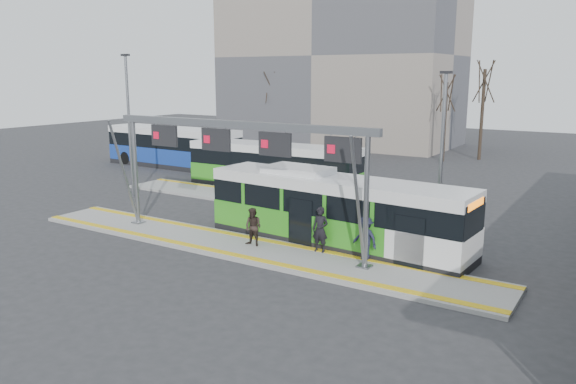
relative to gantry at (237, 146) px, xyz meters
The scene contains 18 objects.
ground 4.32m from the gantry, 36.20° to the right, with size 120.00×120.00×0.00m, color #2D2D30.
platform_main 4.25m from the gantry, 36.20° to the right, with size 22.00×3.00×0.15m, color gray.
platform_second 9.55m from the gantry, 115.25° to the left, with size 20.00×3.00×0.15m, color gray.
tactile_main 4.16m from the gantry, 36.20° to the right, with size 22.00×2.65×0.02m.
tactile_second 10.47m from the gantry, 112.32° to the left, with size 20.00×0.35×0.02m.
gantry is the anchor object (origin of this frame).
apartment_block 38.58m from the gantry, 110.90° to the left, with size 24.50×12.50×18.40m.
hero_bus 4.99m from the gantry, 35.12° to the left, with size 11.93×3.26×3.24m.
bg_bus_green 12.69m from the gantry, 116.81° to the left, with size 11.65×2.91×2.89m.
bg_bus_blue 22.40m from the gantry, 140.69° to the left, with size 11.97×2.81×3.11m.
passenger_a 4.85m from the gantry, 12.72° to the left, with size 0.68×0.44×1.86m, color black.
passenger_b 3.43m from the gantry, ahead, with size 0.78×0.61×1.61m, color #2D221E.
passenger_c 6.45m from the gantry, ahead, with size 1.11×0.64×1.72m, color #1E2037.
tree_left 28.49m from the gantry, 89.98° to the left, with size 1.40×1.40×7.47m.
tree_mid 31.17m from the gantry, 85.55° to the left, with size 1.40×1.40×8.68m.
tree_far 35.49m from the gantry, 121.69° to the left, with size 1.40×1.40×7.76m.
lamp_west 12.35m from the gantry, 158.17° to the left, with size 0.50×0.25×8.37m.
lamp_east 9.07m from the gantry, 42.51° to the left, with size 0.50×0.25×7.36m.
Camera 1 is at (13.75, -18.10, 7.22)m, focal length 35.00 mm.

